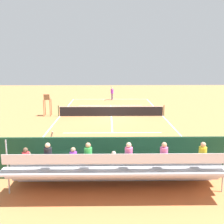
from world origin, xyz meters
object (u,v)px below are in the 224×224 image
at_px(equipment_bag, 127,169).
at_px(tennis_racket, 104,100).
at_px(courtside_bench, 166,160).
at_px(tennis_ball_near, 104,104).
at_px(tennis_net, 111,111).
at_px(tennis_player, 112,92).
at_px(umpire_chair, 47,103).
at_px(bleacher_stand, 113,170).
at_px(line_judge, 50,150).

relative_size(equipment_bag, tennis_racket, 1.74).
relative_size(courtside_bench, tennis_ball_near, 27.27).
bearing_deg(tennis_ball_near, courtside_bench, 99.43).
distance_m(tennis_net, equipment_bag, 13.42).
bearing_deg(tennis_player, umpire_chair, 58.11).
distance_m(equipment_bag, tennis_player, 23.96).
xyz_separation_m(umpire_chair, equipment_bag, (-6.81, 13.61, -1.13)).
xyz_separation_m(bleacher_stand, tennis_ball_near, (0.63, -22.25, -0.95)).
height_order(bleacher_stand, tennis_ball_near, bleacher_stand).
xyz_separation_m(courtside_bench, line_judge, (5.85, -0.37, 0.46)).
bearing_deg(courtside_bench, equipment_bag, 3.72).
xyz_separation_m(tennis_ball_near, line_judge, (2.51, 19.75, 0.98)).
height_order(tennis_ball_near, line_judge, line_judge).
xyz_separation_m(tennis_net, umpire_chair, (6.20, -0.21, 0.81)).
xyz_separation_m(tennis_racket, line_judge, (2.39, 23.16, 1.00)).
bearing_deg(tennis_player, tennis_net, 88.72).
height_order(tennis_net, equipment_bag, tennis_net).
distance_m(bleacher_stand, tennis_player, 25.95).
bearing_deg(line_judge, tennis_racket, -95.89).
xyz_separation_m(umpire_chair, courtside_bench, (-8.78, 13.48, -0.76)).
xyz_separation_m(bleacher_stand, equipment_bag, (-0.73, -2.00, -0.81)).
relative_size(tennis_ball_near, line_judge, 0.03).
relative_size(courtside_bench, tennis_racket, 3.49).
bearing_deg(line_judge, tennis_player, -98.49).
bearing_deg(tennis_racket, equipment_bag, 93.59).
relative_size(umpire_chair, courtside_bench, 1.19).
relative_size(courtside_bench, tennis_player, 0.93).
relative_size(tennis_net, line_judge, 5.35).
distance_m(tennis_racket, tennis_ball_near, 3.41).
height_order(umpire_chair, tennis_racket, umpire_chair).
xyz_separation_m(tennis_net, tennis_racket, (0.88, -10.25, -0.49)).
xyz_separation_m(equipment_bag, tennis_racket, (1.49, -23.65, -0.16)).
bearing_deg(tennis_racket, umpire_chair, 62.10).
bearing_deg(umpire_chair, equipment_bag, 116.58).
xyz_separation_m(umpire_chair, tennis_player, (-6.44, -10.34, -0.30)).
height_order(tennis_net, tennis_ball_near, tennis_net).
bearing_deg(bleacher_stand, equipment_bag, -110.06).
distance_m(courtside_bench, tennis_ball_near, 20.40).
relative_size(courtside_bench, equipment_bag, 2.00).
xyz_separation_m(umpire_chair, tennis_racket, (-5.32, -10.05, -1.30)).
bearing_deg(tennis_ball_near, tennis_net, 96.33).
bearing_deg(equipment_bag, line_judge, -7.27).
distance_m(equipment_bag, tennis_ball_near, 20.29).
distance_m(tennis_net, tennis_ball_near, 6.90).
distance_m(tennis_player, line_judge, 23.71).
bearing_deg(tennis_racket, bleacher_stand, 91.68).
height_order(tennis_net, line_judge, line_judge).
xyz_separation_m(equipment_bag, line_judge, (3.87, -0.49, 0.84)).
relative_size(bleacher_stand, umpire_chair, 4.23).
distance_m(bleacher_stand, tennis_ball_near, 22.28).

